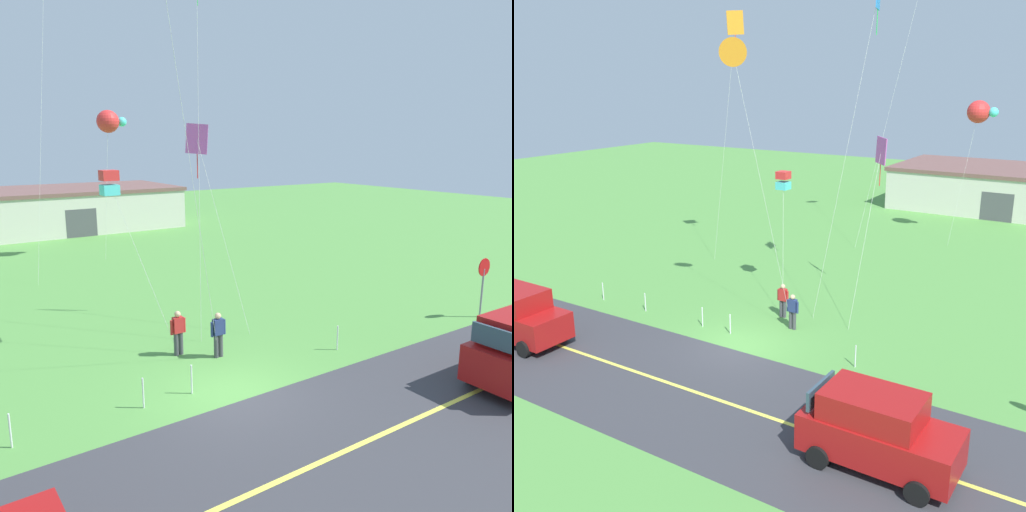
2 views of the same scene
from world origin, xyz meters
The scene contains 19 objects.
ground_plane centered at (0.00, 0.00, -0.05)m, with size 120.00×120.00×0.10m, color #549342.
asphalt_road centered at (0.00, -4.00, 0.00)m, with size 120.00×7.00×0.00m, color #38383D.
road_centre_stripe centered at (0.00, -4.00, 0.01)m, with size 120.00×0.16×0.00m, color #E5E04C.
car_suv_foreground centered at (7.76, -4.52, 1.15)m, with size 4.40×2.12×2.24m.
car_parked_west_near centered at (-8.12, -4.46, 1.15)m, with size 4.40×2.12×2.24m.
person_adult_near centered at (-0.08, 3.51, 0.86)m, with size 0.58×0.22×1.60m.
person_adult_companion centered at (0.97, 2.56, 0.86)m, with size 0.58×0.22×1.60m.
kite_red_low centered at (-1.43, 5.75, 5.89)m, with size 1.64×2.53×6.33m.
kite_blue_mid centered at (-1.16, 1.44, 11.45)m, with size 2.69×1.51×12.06m.
kite_yellow_high centered at (2.57, 6.49, 13.54)m, with size 1.60×2.86×14.50m.
kite_green_far centered at (-6.56, 9.22, 13.06)m, with size 2.03×0.76×14.00m.
kite_orange_near centered at (2.81, 7.19, 7.27)m, with size 0.77×3.80×8.04m.
kite_cyan_top centered at (3.83, 20.74, 8.56)m, with size 2.18×1.56×9.26m.
warehouse_distant centered at (3.93, 33.74, 1.75)m, with size 18.36×10.20×3.50m.
fence_post_0 centered at (-8.75, 0.70, 0.45)m, with size 0.05×0.05×0.90m, color silver.
fence_post_1 centered at (-5.94, 0.70, 0.45)m, with size 0.05×0.05×0.90m, color silver.
fence_post_2 centered at (-2.54, 0.70, 0.45)m, with size 0.05×0.05×0.90m, color silver.
fence_post_3 centered at (-1.04, 0.70, 0.45)m, with size 0.05×0.05×0.90m, color silver.
fence_post_4 centered at (4.79, 0.70, 0.45)m, with size 0.05×0.05×0.90m, color silver.
Camera 2 is at (12.87, -18.35, 10.49)m, focal length 41.73 mm.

